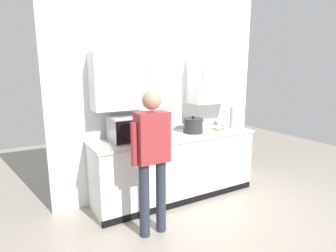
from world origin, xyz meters
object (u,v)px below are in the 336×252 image
Objects in this scene: thermos_flask at (233,117)px; person_figure at (152,151)px; wooden_spoon at (219,129)px; microwave_oven at (129,129)px; stock_pot at (193,125)px; knife_block at (163,128)px.

thermos_flask is 0.20× the size of person_figure.
person_figure is at bearing -156.26° from wooden_spoon.
microwave_oven reaches higher than stock_pot.
thermos_flask is at bearing -0.61° from knife_block.
wooden_spoon is at bearing -178.61° from thermos_flask.
thermos_flask is 1.83m from person_figure.
thermos_flask is (0.26, 0.01, 0.15)m from wooden_spoon.
microwave_oven is 2.61× the size of wooden_spoon.
stock_pot is 0.24× the size of person_figure.
microwave_oven is at bearing 178.46° from thermos_flask.
microwave_oven is 1.35× the size of stock_pot.
microwave_oven is at bearing 178.45° from stock_pot.
stock_pot is 0.49m from knife_block.
knife_block is at bearing 179.39° from thermos_flask.
knife_block is 1.21m from thermos_flask.
stock_pot is at bearing 34.00° from person_figure.
person_figure reaches higher than thermos_flask.
person_figure is at bearing -127.11° from knife_block.
person_figure reaches higher than wooden_spoon.
wooden_spoon is 0.12× the size of person_figure.
wooden_spoon is (0.46, -0.03, -0.09)m from stock_pot.
stock_pot is at bearing 176.80° from wooden_spoon.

